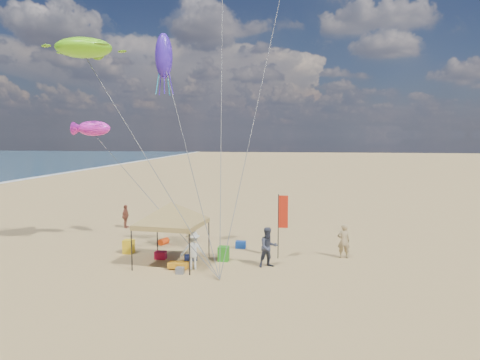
{
  "coord_description": "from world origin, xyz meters",
  "views": [
    {
      "loc": [
        2.91,
        -17.24,
        6.08
      ],
      "look_at": [
        0.0,
        3.0,
        4.0
      ],
      "focal_mm": 33.21,
      "sensor_mm": 36.0,
      "label": 1
    }
  ],
  "objects_px": {
    "cooler_red": "(161,255)",
    "person_near_b": "(268,247)",
    "cooler_blue": "(241,245)",
    "chair_green": "(224,254)",
    "person_near_a": "(344,241)",
    "beach_cart": "(178,265)",
    "chair_yellow": "(129,247)",
    "person_near_c": "(193,250)",
    "feather_flag": "(282,216)",
    "person_far_a": "(126,216)",
    "canopy_tent": "(172,204)"
  },
  "relations": [
    {
      "from": "cooler_red",
      "to": "person_near_b",
      "type": "relative_size",
      "value": 0.29
    },
    {
      "from": "cooler_blue",
      "to": "person_near_b",
      "type": "distance_m",
      "value": 3.73
    },
    {
      "from": "chair_green",
      "to": "person_near_a",
      "type": "distance_m",
      "value": 5.97
    },
    {
      "from": "beach_cart",
      "to": "chair_green",
      "type": "bearing_deg",
      "value": 42.4
    },
    {
      "from": "cooler_blue",
      "to": "chair_yellow",
      "type": "bearing_deg",
      "value": -161.6
    },
    {
      "from": "cooler_red",
      "to": "person_near_c",
      "type": "relative_size",
      "value": 0.31
    },
    {
      "from": "beach_cart",
      "to": "person_near_a",
      "type": "xyz_separation_m",
      "value": [
        7.59,
        2.97,
        0.66
      ]
    },
    {
      "from": "feather_flag",
      "to": "chair_yellow",
      "type": "relative_size",
      "value": 4.58
    },
    {
      "from": "person_far_a",
      "to": "person_near_b",
      "type": "bearing_deg",
      "value": -124.97
    },
    {
      "from": "canopy_tent",
      "to": "cooler_blue",
      "type": "relative_size",
      "value": 10.26
    },
    {
      "from": "chair_yellow",
      "to": "person_far_a",
      "type": "distance_m",
      "value": 6.56
    },
    {
      "from": "cooler_red",
      "to": "person_near_a",
      "type": "relative_size",
      "value": 0.31
    },
    {
      "from": "person_near_a",
      "to": "person_near_c",
      "type": "bearing_deg",
      "value": 16.98
    },
    {
      "from": "person_near_b",
      "to": "canopy_tent",
      "type": "bearing_deg",
      "value": 153.73
    },
    {
      "from": "person_far_a",
      "to": "feather_flag",
      "type": "bearing_deg",
      "value": -117.6
    },
    {
      "from": "person_far_a",
      "to": "person_near_a",
      "type": "bearing_deg",
      "value": -110.02
    },
    {
      "from": "beach_cart",
      "to": "person_near_a",
      "type": "height_order",
      "value": "person_near_a"
    },
    {
      "from": "cooler_blue",
      "to": "beach_cart",
      "type": "xyz_separation_m",
      "value": [
        -2.27,
        -4.15,
        0.01
      ]
    },
    {
      "from": "person_near_a",
      "to": "chair_yellow",
      "type": "bearing_deg",
      "value": -1.73
    },
    {
      "from": "canopy_tent",
      "to": "chair_yellow",
      "type": "xyz_separation_m",
      "value": [
        -2.79,
        1.54,
        -2.51
      ]
    },
    {
      "from": "feather_flag",
      "to": "chair_yellow",
      "type": "height_order",
      "value": "feather_flag"
    },
    {
      "from": "feather_flag",
      "to": "person_near_a",
      "type": "height_order",
      "value": "feather_flag"
    },
    {
      "from": "canopy_tent",
      "to": "feather_flag",
      "type": "height_order",
      "value": "canopy_tent"
    },
    {
      "from": "chair_yellow",
      "to": "feather_flag",
      "type": "bearing_deg",
      "value": 1.21
    },
    {
      "from": "chair_yellow",
      "to": "person_near_b",
      "type": "bearing_deg",
      "value": -10.52
    },
    {
      "from": "feather_flag",
      "to": "chair_green",
      "type": "relative_size",
      "value": 4.58
    },
    {
      "from": "feather_flag",
      "to": "cooler_red",
      "type": "bearing_deg",
      "value": -170.7
    },
    {
      "from": "chair_yellow",
      "to": "person_near_b",
      "type": "xyz_separation_m",
      "value": [
        7.32,
        -1.36,
        0.58
      ]
    },
    {
      "from": "cooler_blue",
      "to": "chair_green",
      "type": "distance_m",
      "value": 2.57
    },
    {
      "from": "person_near_b",
      "to": "person_near_c",
      "type": "distance_m",
      "value": 3.47
    },
    {
      "from": "chair_yellow",
      "to": "beach_cart",
      "type": "xyz_separation_m",
      "value": [
        3.31,
        -2.29,
        -0.15
      ]
    },
    {
      "from": "cooler_blue",
      "to": "chair_yellow",
      "type": "relative_size",
      "value": 0.77
    },
    {
      "from": "feather_flag",
      "to": "cooler_red",
      "type": "relative_size",
      "value": 5.93
    },
    {
      "from": "feather_flag",
      "to": "person_near_a",
      "type": "bearing_deg",
      "value": 9.48
    },
    {
      "from": "cooler_blue",
      "to": "person_near_b",
      "type": "relative_size",
      "value": 0.29
    },
    {
      "from": "feather_flag",
      "to": "person_near_b",
      "type": "bearing_deg",
      "value": -109.1
    },
    {
      "from": "canopy_tent",
      "to": "person_near_b",
      "type": "bearing_deg",
      "value": 2.31
    },
    {
      "from": "canopy_tent",
      "to": "person_near_b",
      "type": "height_order",
      "value": "canopy_tent"
    },
    {
      "from": "feather_flag",
      "to": "chair_green",
      "type": "distance_m",
      "value": 3.39
    },
    {
      "from": "person_near_c",
      "to": "cooler_red",
      "type": "bearing_deg",
      "value": -53.25
    },
    {
      "from": "canopy_tent",
      "to": "person_near_c",
      "type": "height_order",
      "value": "canopy_tent"
    },
    {
      "from": "feather_flag",
      "to": "cooler_blue",
      "type": "bearing_deg",
      "value": 143.38
    },
    {
      "from": "cooler_blue",
      "to": "cooler_red",
      "type": "bearing_deg",
      "value": -143.69
    },
    {
      "from": "person_near_a",
      "to": "person_near_c",
      "type": "xyz_separation_m",
      "value": [
        -6.94,
        -2.84,
        0.01
      ]
    },
    {
      "from": "person_near_a",
      "to": "cooler_red",
      "type": "bearing_deg",
      "value": 4.09
    },
    {
      "from": "person_near_a",
      "to": "person_near_b",
      "type": "bearing_deg",
      "value": 24.42
    },
    {
      "from": "cooler_red",
      "to": "person_far_a",
      "type": "distance_m",
      "value": 8.23
    },
    {
      "from": "feather_flag",
      "to": "person_near_b",
      "type": "xyz_separation_m",
      "value": [
        -0.53,
        -1.53,
        -1.2
      ]
    },
    {
      "from": "canopy_tent",
      "to": "cooler_red",
      "type": "distance_m",
      "value": 2.89
    },
    {
      "from": "cooler_blue",
      "to": "person_near_c",
      "type": "height_order",
      "value": "person_near_c"
    }
  ]
}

